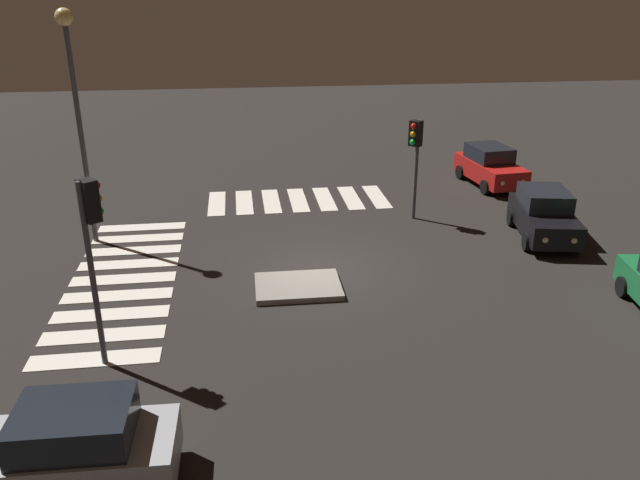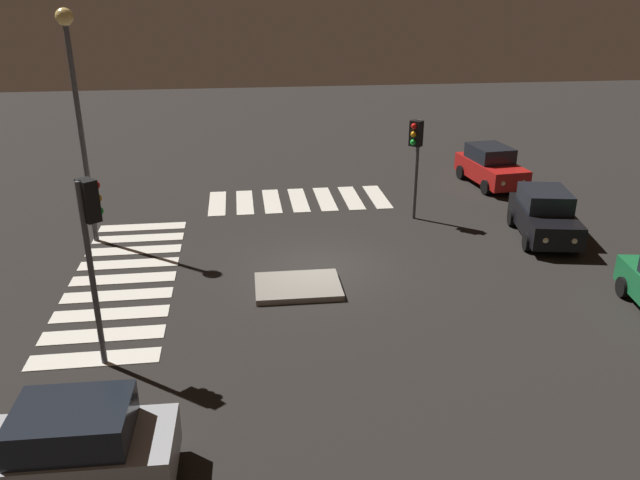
{
  "view_description": "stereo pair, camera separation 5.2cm",
  "coord_description": "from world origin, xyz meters",
  "px_view_note": "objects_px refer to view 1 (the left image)",
  "views": [
    {
      "loc": [
        2.46,
        18.38,
        8.5
      ],
      "look_at": [
        0.0,
        0.0,
        1.0
      ],
      "focal_mm": 35.17,
      "sensor_mm": 36.0,
      "label": 1
    },
    {
      "loc": [
        2.41,
        18.38,
        8.5
      ],
      "look_at": [
        0.0,
        0.0,
        1.0
      ],
      "focal_mm": 35.17,
      "sensor_mm": 36.0,
      "label": 2
    }
  ],
  "objects_px": {
    "car_black": "(544,215)",
    "traffic_light_north": "(91,228)",
    "car_silver": "(68,450)",
    "traffic_island": "(298,286)",
    "car_red": "(490,166)",
    "traffic_light_south": "(415,145)",
    "street_lamp": "(74,90)"
  },
  "relations": [
    {
      "from": "car_black",
      "to": "traffic_light_north",
      "type": "distance_m",
      "value": 15.78
    },
    {
      "from": "car_silver",
      "to": "car_black",
      "type": "xyz_separation_m",
      "value": [
        -14.13,
        -10.59,
        0.01
      ]
    },
    {
      "from": "traffic_island",
      "to": "car_red",
      "type": "bearing_deg",
      "value": -135.59
    },
    {
      "from": "car_red",
      "to": "traffic_light_north",
      "type": "bearing_deg",
      "value": -54.93
    },
    {
      "from": "traffic_island",
      "to": "traffic_light_south",
      "type": "height_order",
      "value": "traffic_light_south"
    },
    {
      "from": "traffic_light_south",
      "to": "street_lamp",
      "type": "xyz_separation_m",
      "value": [
        11.88,
        0.73,
        2.41
      ]
    },
    {
      "from": "car_black",
      "to": "traffic_light_south",
      "type": "distance_m",
      "value": 5.32
    },
    {
      "from": "traffic_light_south",
      "to": "car_red",
      "type": "bearing_deg",
      "value": 175.78
    },
    {
      "from": "car_red",
      "to": "car_silver",
      "type": "distance_m",
      "value": 22.61
    },
    {
      "from": "car_black",
      "to": "street_lamp",
      "type": "xyz_separation_m",
      "value": [
        16.08,
        -1.76,
        4.51
      ]
    },
    {
      "from": "traffic_island",
      "to": "car_silver",
      "type": "distance_m",
      "value": 9.0
    },
    {
      "from": "traffic_island",
      "to": "traffic_light_north",
      "type": "relative_size",
      "value": 0.56
    },
    {
      "from": "car_black",
      "to": "street_lamp",
      "type": "relative_size",
      "value": 0.54
    },
    {
      "from": "car_silver",
      "to": "traffic_island",
      "type": "bearing_deg",
      "value": -121.61
    },
    {
      "from": "car_black",
      "to": "traffic_island",
      "type": "bearing_deg",
      "value": -60.45
    },
    {
      "from": "car_red",
      "to": "traffic_light_north",
      "type": "height_order",
      "value": "traffic_light_north"
    },
    {
      "from": "traffic_light_north",
      "to": "street_lamp",
      "type": "xyz_separation_m",
      "value": [
        1.88,
        -8.13,
        1.88
      ]
    },
    {
      "from": "car_black",
      "to": "street_lamp",
      "type": "bearing_deg",
      "value": -85.02
    },
    {
      "from": "traffic_island",
      "to": "traffic_light_south",
      "type": "distance_m",
      "value": 8.04
    },
    {
      "from": "car_red",
      "to": "car_black",
      "type": "bearing_deg",
      "value": -11.21
    },
    {
      "from": "traffic_light_south",
      "to": "street_lamp",
      "type": "height_order",
      "value": "street_lamp"
    },
    {
      "from": "car_red",
      "to": "car_silver",
      "type": "relative_size",
      "value": 1.05
    },
    {
      "from": "traffic_light_north",
      "to": "car_silver",
      "type": "bearing_deg",
      "value": -127.99
    },
    {
      "from": "car_silver",
      "to": "traffic_light_north",
      "type": "relative_size",
      "value": 0.87
    },
    {
      "from": "traffic_light_north",
      "to": "traffic_island",
      "type": "bearing_deg",
      "value": -5.3
    },
    {
      "from": "car_red",
      "to": "car_black",
      "type": "height_order",
      "value": "car_red"
    },
    {
      "from": "car_red",
      "to": "traffic_light_south",
      "type": "relative_size",
      "value": 1.08
    },
    {
      "from": "traffic_island",
      "to": "street_lamp",
      "type": "height_order",
      "value": "street_lamp"
    },
    {
      "from": "traffic_island",
      "to": "car_black",
      "type": "distance_m",
      "value": 9.78
    },
    {
      "from": "car_red",
      "to": "traffic_light_south",
      "type": "height_order",
      "value": "traffic_light_south"
    },
    {
      "from": "traffic_light_north",
      "to": "street_lamp",
      "type": "bearing_deg",
      "value": 64.01
    },
    {
      "from": "car_silver",
      "to": "street_lamp",
      "type": "bearing_deg",
      "value": -79.68
    }
  ]
}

